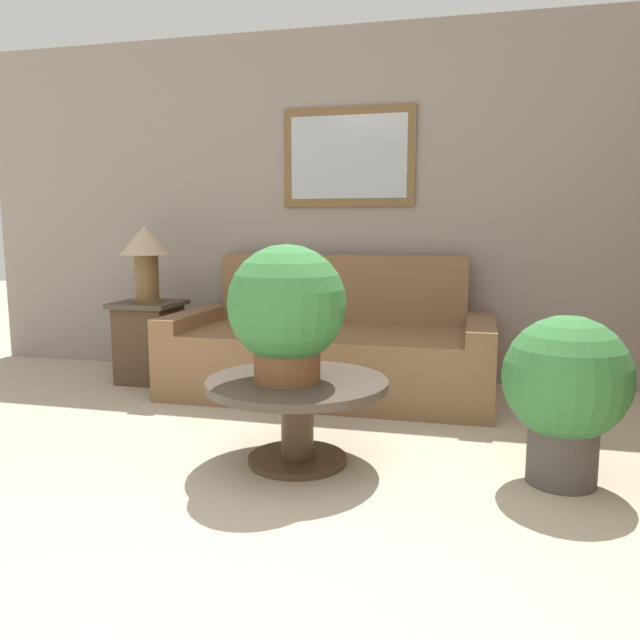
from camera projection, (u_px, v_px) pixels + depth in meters
name	position (u px, v px, depth m)	size (l,w,h in m)	color
ground_plane	(259.00, 631.00, 1.78)	(20.00, 20.00, 0.00)	#BCAD93
wall_back	(398.00, 205.00, 4.63)	(6.93, 0.09, 2.60)	gray
couch_main	(331.00, 351.00, 4.34)	(2.19, 0.99, 0.95)	brown
coffee_table	(297.00, 402.00, 3.02)	(0.88, 0.88, 0.42)	#4C3823
side_table	(150.00, 341.00, 4.65)	(0.46, 0.46, 0.60)	#4C3823
table_lamp	(146.00, 250.00, 4.55)	(0.39, 0.39, 0.56)	brown
potted_plant_on_table	(287.00, 309.00, 2.92)	(0.56, 0.56, 0.65)	brown
potted_plant_floor	(566.00, 388.00, 2.75)	(0.56, 0.56, 0.76)	#4C4742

